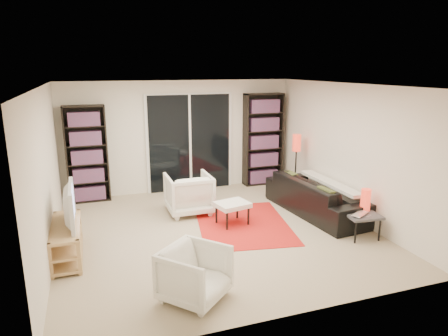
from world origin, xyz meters
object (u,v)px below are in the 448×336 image
Objects in this scene: ottoman at (232,206)px; side_table at (361,216)px; sofa at (317,196)px; tv_stand at (66,240)px; floor_lamp at (296,149)px; bookshelf_right at (263,140)px; armchair_front at (195,274)px; armchair_back at (189,194)px; bookshelf_left at (87,154)px.

ottoman is 2.12m from side_table.
sofa is 3.63× the size of ottoman.
floor_lamp is at bearing 19.02° from tv_stand.
sofa is 1.69m from ottoman.
bookshelf_right reaches higher than tv_stand.
bookshelf_right is 5.04m from armchair_front.
sofa reaches higher than tv_stand.
armchair_back is 1.43× the size of side_table.
bookshelf_right is 1.61× the size of floor_lamp.
floor_lamp reaches higher than side_table.
armchair_back is at bearing 125.47° from ottoman.
ottoman is at bearing -42.64° from bookshelf_left.
armchair_back is at bearing 29.78° from tv_stand.
armchair_back is (1.74, -1.33, -0.60)m from bookshelf_left.
ottoman is (-1.69, -0.02, 0.01)m from sofa.
armchair_back is 0.63× the size of floor_lamp.
ottoman is at bearing 85.18° from sofa.
side_table is 2.42m from floor_lamp.
ottoman is (-1.53, -2.13, -0.71)m from bookshelf_right.
bookshelf_left is 1.53× the size of tv_stand.
sofa is 3.94× the size of side_table.
tv_stand is at bearing -160.98° from floor_lamp.
bookshelf_right is 0.93× the size of sofa.
armchair_front is at bearing -123.39° from bookshelf_right.
bookshelf_right is 3.64× the size of side_table.
sofa is at bearing -85.80° from bookshelf_right.
side_table is at bearing -92.14° from floor_lamp.
bookshelf_right is at bearing 54.35° from ottoman.
armchair_front is at bearing -48.01° from tv_stand.
bookshelf_right is 2.54× the size of armchair_back.
floor_lamp is at bearing -13.06° from bookshelf_left.
armchair_back is 0.99m from ottoman.
bookshelf_right is at bearing -147.81° from armchair_back.
bookshelf_left is at bearing 56.72° from sofa.
armchair_front is (1.47, -1.63, 0.06)m from tv_stand.
armchair_back is 2.91m from armchair_front.
side_table is at bearing -9.79° from tv_stand.
floor_lamp reaches higher than sofa.
armchair_back is 3.07m from side_table.
armchair_front is at bearing -75.14° from bookshelf_left.
bookshelf_left reaches higher than armchair_back.
tv_stand is 0.98× the size of floor_lamp.
armchair_front is at bearing -120.88° from ottoman.
bookshelf_left is 4.29m from floor_lamp.
armchair_back reaches higher than side_table.
armchair_front is (1.11, -4.16, -0.65)m from bookshelf_left.
armchair_back reaches higher than sofa.
ottoman and side_table have the same top height.
bookshelf_right is 1.65× the size of tv_stand.
bookshelf_right is 4.98m from tv_stand.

